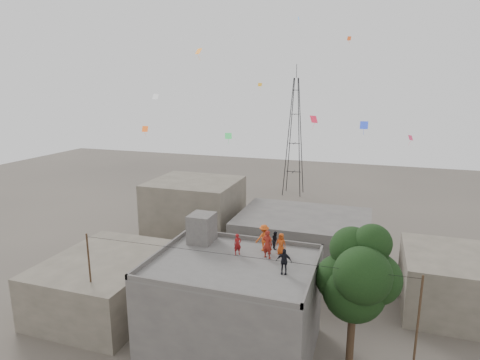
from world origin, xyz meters
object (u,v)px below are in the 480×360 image
(stair_head_box, at_px, (202,228))
(person_red_adult, at_px, (267,244))
(person_dark_adult, at_px, (284,261))
(transmission_tower, at_px, (295,137))
(tree, at_px, (358,276))

(stair_head_box, relative_size, person_red_adult, 1.09)
(stair_head_box, height_order, person_red_adult, stair_head_box)
(person_red_adult, xyz_separation_m, person_dark_adult, (1.46, -1.85, -0.15))
(person_red_adult, bearing_deg, transmission_tower, -65.56)
(tree, distance_m, person_dark_adult, 4.31)
(stair_head_box, height_order, person_dark_adult, stair_head_box)
(person_dark_adult, bearing_deg, stair_head_box, 148.56)
(tree, relative_size, person_dark_adult, 5.95)
(transmission_tower, relative_size, person_red_adult, 10.95)
(transmission_tower, bearing_deg, person_red_adult, -81.45)
(tree, bearing_deg, transmission_tower, 106.09)
(person_dark_adult, bearing_deg, tree, 8.00)
(stair_head_box, relative_size, tree, 0.22)
(stair_head_box, distance_m, person_dark_adult, 7.14)
(stair_head_box, distance_m, tree, 10.80)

